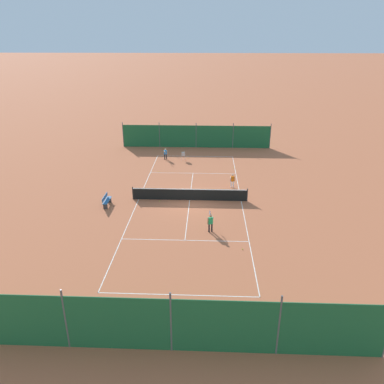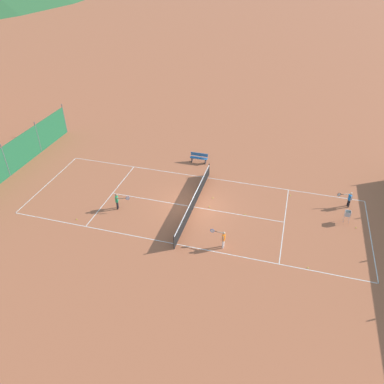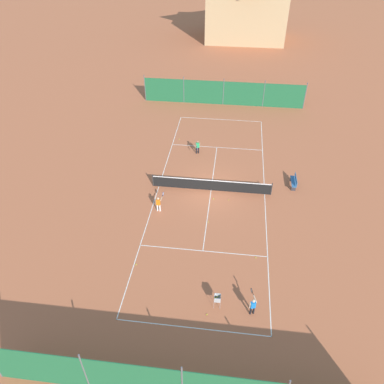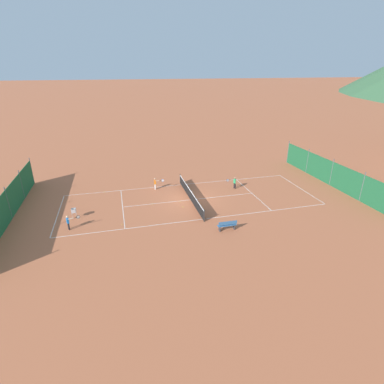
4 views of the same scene
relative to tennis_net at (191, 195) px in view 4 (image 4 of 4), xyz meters
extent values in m
plane|color=#B7603D|center=(0.00, 0.00, -0.50)|extent=(600.00, 600.00, 0.00)
cube|color=white|center=(0.00, 11.90, -0.50)|extent=(8.25, 0.05, 0.01)
cube|color=white|center=(0.00, -11.90, -0.50)|extent=(8.25, 0.05, 0.01)
cube|color=white|center=(-4.10, 0.00, -0.50)|extent=(0.05, 23.85, 0.01)
cube|color=white|center=(4.10, 0.00, -0.50)|extent=(0.05, 23.85, 0.01)
cube|color=white|center=(0.00, 6.40, -0.50)|extent=(8.20, 0.05, 0.01)
cube|color=white|center=(0.00, -6.40, -0.50)|extent=(8.20, 0.05, 0.01)
cube|color=white|center=(0.00, 0.00, -0.50)|extent=(0.05, 12.80, 0.01)
cylinder|color=#2D2D2D|center=(-4.55, 0.00, 0.03)|extent=(0.08, 0.08, 1.06)
cylinder|color=#2D2D2D|center=(4.55, 0.00, 0.03)|extent=(0.08, 0.08, 1.06)
cube|color=black|center=(0.00, 0.00, -0.04)|extent=(9.10, 0.02, 0.91)
cube|color=white|center=(0.00, 0.00, 0.43)|extent=(9.10, 0.04, 0.06)
cube|color=#1E6038|center=(0.00, 15.50, 0.80)|extent=(17.20, 0.04, 2.60)
cylinder|color=#59595E|center=(-8.60, 15.50, 0.95)|extent=(0.08, 0.08, 2.90)
cylinder|color=#59595E|center=(-4.30, 15.50, 0.95)|extent=(0.08, 0.08, 2.90)
cylinder|color=#59595E|center=(0.00, 15.50, 0.95)|extent=(0.08, 0.08, 2.90)
cylinder|color=#59595E|center=(4.30, 15.50, 0.95)|extent=(0.08, 0.08, 2.90)
cube|color=#1E6038|center=(0.00, -15.50, 0.80)|extent=(17.20, 0.04, 2.60)
cylinder|color=#59595E|center=(-8.60, -15.50, 0.95)|extent=(0.08, 0.08, 2.90)
cylinder|color=#59595E|center=(-4.30, -15.50, 0.95)|extent=(0.08, 0.08, 2.90)
cylinder|color=#59595E|center=(0.00, -15.50, 0.95)|extent=(0.08, 0.08, 2.90)
cylinder|color=black|center=(3.00, -10.68, -0.22)|extent=(0.10, 0.10, 0.56)
cylinder|color=black|center=(3.17, -10.62, -0.22)|extent=(0.10, 0.10, 0.56)
cube|color=blue|center=(3.09, -10.65, 0.28)|extent=(0.31, 0.23, 0.44)
sphere|color=beige|center=(3.09, -10.65, 0.61)|extent=(0.17, 0.17, 0.17)
cylinder|color=beige|center=(2.93, -10.70, 0.28)|extent=(0.06, 0.06, 0.44)
cylinder|color=beige|center=(3.18, -10.38, 0.45)|extent=(0.20, 0.43, 0.06)
cylinder|color=black|center=(3.08, -10.08, 0.45)|extent=(0.09, 0.20, 0.03)
torus|color=black|center=(3.00, -9.86, 0.45)|extent=(0.11, 0.27, 0.28)
cylinder|color=silver|center=(3.00, -9.86, 0.45)|extent=(0.09, 0.24, 0.25)
cylinder|color=white|center=(-3.64, -2.89, -0.21)|extent=(0.10, 0.10, 0.58)
cylinder|color=white|center=(-3.45, -2.89, -0.21)|extent=(0.10, 0.10, 0.58)
cube|color=orange|center=(-3.55, -2.89, 0.30)|extent=(0.29, 0.17, 0.45)
sphere|color=tan|center=(-3.55, -2.89, 0.64)|extent=(0.18, 0.18, 0.18)
cylinder|color=tan|center=(-3.72, -2.88, 0.30)|extent=(0.06, 0.06, 0.45)
cylinder|color=tan|center=(-3.36, -2.68, 0.47)|extent=(0.09, 0.45, 0.06)
cylinder|color=black|center=(-3.34, -2.35, 0.47)|extent=(0.04, 0.21, 0.03)
torus|color=#1E4CB2|center=(-3.33, -2.11, 0.47)|extent=(0.04, 0.28, 0.28)
cylinder|color=silver|center=(-3.33, -2.11, 0.47)|extent=(0.02, 0.25, 0.25)
cylinder|color=black|center=(-1.55, 5.22, -0.20)|extent=(0.11, 0.11, 0.60)
cylinder|color=black|center=(-1.73, 5.16, -0.20)|extent=(0.11, 0.11, 0.60)
cube|color=#239E5B|center=(-1.64, 5.19, 0.33)|extent=(0.32, 0.24, 0.46)
sphere|color=#A37556|center=(-1.64, 5.19, 0.68)|extent=(0.18, 0.18, 0.18)
cylinder|color=#A37556|center=(-1.46, 5.24, 0.33)|extent=(0.07, 0.07, 0.46)
cylinder|color=#A37556|center=(-1.75, 4.92, 0.51)|extent=(0.20, 0.46, 0.07)
cylinder|color=black|center=(-1.65, 4.59, 0.51)|extent=(0.09, 0.21, 0.03)
torus|color=#1E4CB2|center=(-1.58, 4.36, 0.51)|extent=(0.10, 0.28, 0.28)
cylinder|color=silver|center=(-1.58, 4.36, 0.51)|extent=(0.07, 0.24, 0.25)
sphere|color=#CCE033|center=(0.68, -11.04, -0.47)|extent=(0.07, 0.07, 0.07)
sphere|color=#CCE033|center=(3.36, -6.60, -0.47)|extent=(0.07, 0.07, 0.07)
sphere|color=#CCE033|center=(0.27, -1.08, -0.47)|extent=(0.07, 0.07, 0.07)
sphere|color=#CCE033|center=(0.10, -3.69, -0.47)|extent=(0.07, 0.07, 0.07)
sphere|color=#CCE033|center=(1.41, -1.07, -0.47)|extent=(0.07, 0.07, 0.07)
sphere|color=#CCE033|center=(2.37, 0.36, -0.47)|extent=(0.07, 0.07, 0.07)
sphere|color=#CCE033|center=(-3.96, -8.06, -0.47)|extent=(0.07, 0.07, 0.07)
sphere|color=#CCE033|center=(-3.60, 7.36, -0.47)|extent=(0.07, 0.07, 0.07)
cylinder|color=#B7B7BC|center=(1.02, -10.57, -0.22)|extent=(0.02, 0.02, 0.55)
cylinder|color=#B7B7BC|center=(1.36, -10.57, -0.22)|extent=(0.02, 0.02, 0.55)
cylinder|color=#B7B7BC|center=(1.02, -10.23, -0.22)|extent=(0.02, 0.02, 0.55)
cylinder|color=#B7B7BC|center=(1.36, -10.23, -0.22)|extent=(0.02, 0.02, 0.55)
cube|color=#B7B7BC|center=(1.19, -10.40, 0.06)|extent=(0.34, 0.34, 0.02)
cube|color=#B7B7BC|center=(1.19, -10.57, 0.22)|extent=(0.34, 0.02, 0.34)
cube|color=#B7B7BC|center=(1.19, -10.23, 0.22)|extent=(0.34, 0.02, 0.34)
cube|color=#B7B7BC|center=(1.02, -10.40, 0.22)|extent=(0.02, 0.34, 0.34)
cube|color=#B7B7BC|center=(1.36, -10.40, 0.22)|extent=(0.02, 0.34, 0.34)
sphere|color=#CCE033|center=(1.28, -10.48, 0.10)|extent=(0.07, 0.07, 0.07)
sphere|color=#CCE033|center=(1.19, -10.40, 0.10)|extent=(0.07, 0.07, 0.07)
sphere|color=#CCE033|center=(1.31, -10.51, 0.10)|extent=(0.07, 0.07, 0.07)
sphere|color=#CCE033|center=(1.05, -10.32, 0.10)|extent=(0.07, 0.07, 0.07)
sphere|color=#CCE033|center=(1.25, -10.43, 0.10)|extent=(0.07, 0.07, 0.07)
sphere|color=#CCE033|center=(1.06, -10.45, 0.10)|extent=(0.07, 0.07, 0.07)
sphere|color=#CCE033|center=(1.17, -10.50, 0.16)|extent=(0.07, 0.07, 0.07)
sphere|color=#CCE033|center=(1.20, -10.28, 0.16)|extent=(0.07, 0.07, 0.07)
sphere|color=#CCE033|center=(1.18, -10.52, 0.16)|extent=(0.07, 0.07, 0.07)
sphere|color=#CCE033|center=(1.09, -10.35, 0.16)|extent=(0.07, 0.07, 0.07)
cube|color=#336699|center=(6.30, 1.32, -0.06)|extent=(0.36, 1.50, 0.05)
cube|color=#336699|center=(6.46, 1.32, 0.20)|extent=(0.04, 1.50, 0.28)
cube|color=#333338|center=(6.30, 0.72, -0.28)|extent=(0.32, 0.06, 0.44)
cube|color=#333338|center=(6.30, 1.92, -0.28)|extent=(0.32, 0.06, 0.44)
camera|label=1|loc=(-1.35, 27.30, 11.54)|focal=35.00mm
camera|label=2|loc=(-20.81, -5.75, 15.56)|focal=35.00mm
camera|label=3|loc=(1.33, -22.86, 17.21)|focal=35.00mm
camera|label=4|loc=(25.40, -6.47, 11.32)|focal=28.00mm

